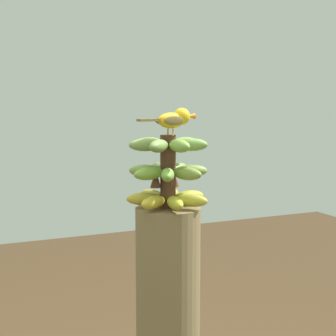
# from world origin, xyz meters

# --- Properties ---
(banana_bunch) EXTENTS (0.28, 0.28, 0.24)m
(banana_bunch) POSITION_xyz_m (0.00, 0.00, 1.24)
(banana_bunch) COLOR #4C2D1E
(banana_bunch) RESTS_ON banana_tree
(perched_bird) EXTENTS (0.07, 0.22, 0.09)m
(perched_bird) POSITION_xyz_m (-0.02, -0.01, 1.42)
(perched_bird) COLOR #C68933
(perched_bird) RESTS_ON banana_bunch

